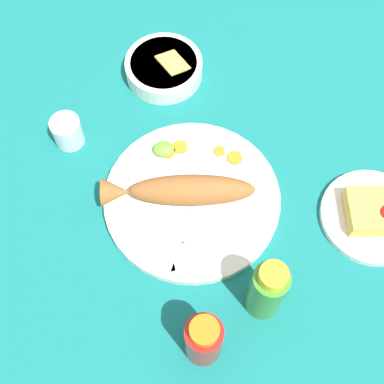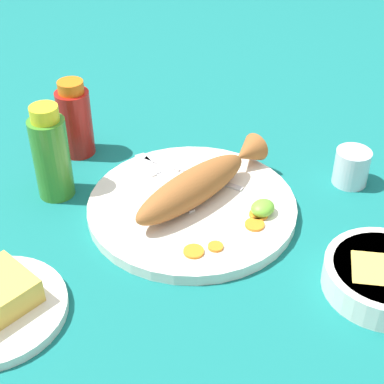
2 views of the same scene
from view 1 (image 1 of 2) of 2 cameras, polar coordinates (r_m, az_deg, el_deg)
ground_plane at (r=1.00m, az=0.00°, el=-0.98°), size 4.00×4.00×0.00m
main_plate at (r=0.99m, az=0.00°, el=-0.75°), size 0.33×0.33×0.02m
fried_fish at (r=0.96m, az=-1.20°, el=0.20°), size 0.28×0.06×0.06m
fork_near at (r=0.95m, az=-0.52°, el=-4.99°), size 0.07×0.18×0.00m
fork_far at (r=0.95m, az=-3.28°, el=-4.10°), size 0.05×0.18×0.00m
carrot_slice_near at (r=1.02m, az=4.57°, el=3.65°), size 0.03×0.03×0.00m
carrot_slice_mid at (r=1.03m, az=2.94°, el=4.39°), size 0.02×0.02×0.00m
carrot_slice_far at (r=1.03m, az=-1.31°, el=4.83°), size 0.03×0.03×0.00m
carrot_slice_extra at (r=1.03m, az=-2.60°, el=4.30°), size 0.03×0.03×0.00m
lime_wedge_main at (r=1.02m, az=-3.05°, el=4.61°), size 0.04×0.03×0.02m
hot_sauce_bottle_red at (r=0.85m, az=1.23°, el=-15.48°), size 0.06×0.06×0.14m
hot_sauce_bottle_green at (r=0.87m, az=8.02°, el=-10.33°), size 0.06×0.06×0.16m
salt_cup at (r=1.07m, az=-13.11°, el=6.18°), size 0.06×0.06×0.06m
side_plate_fries at (r=1.03m, az=18.61°, el=-2.51°), size 0.19×0.19×0.01m
fries_pile at (r=1.01m, az=19.07°, el=-1.93°), size 0.10×0.08×0.04m
guacamole_bowl at (r=1.14m, az=-3.00°, el=13.14°), size 0.16×0.16×0.05m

